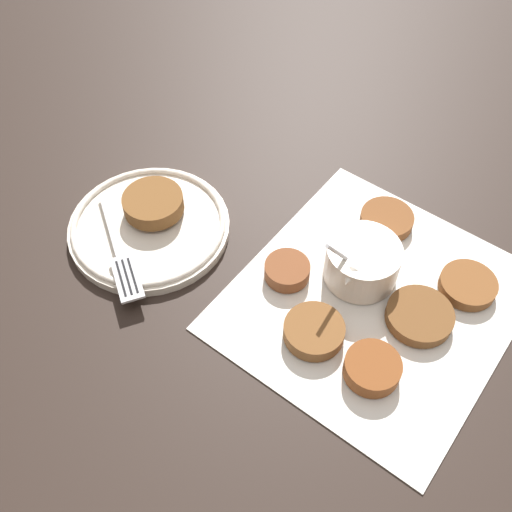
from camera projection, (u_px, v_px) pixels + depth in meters
The scene contains 12 objects.
ground_plane at pixel (383, 306), 0.72m from camera, with size 4.00×4.00×0.00m, color black.
napkin at pixel (372, 303), 0.72m from camera, with size 0.37×0.35×0.00m.
sauce_bowl at pixel (362, 264), 0.72m from camera, with size 0.10×0.09×0.09m.
fritter_0 at pixel (372, 368), 0.65m from camera, with size 0.06×0.06×0.02m.
fritter_1 at pixel (314, 331), 0.68m from camera, with size 0.07×0.07×0.02m.
fritter_2 at pixel (419, 317), 0.70m from camera, with size 0.08×0.08×0.02m.
fritter_3 at pixel (468, 285), 0.72m from camera, with size 0.07×0.07×0.01m.
fritter_4 at pixel (287, 270), 0.74m from camera, with size 0.06×0.06×0.02m.
fritter_5 at pixel (387, 219), 0.79m from camera, with size 0.07×0.07×0.02m.
serving_plate at pixel (149, 226), 0.78m from camera, with size 0.21×0.21×0.02m.
fritter_on_plate at pixel (153, 203), 0.78m from camera, with size 0.08×0.08×0.02m.
fork at pixel (121, 256), 0.74m from camera, with size 0.13×0.15×0.00m.
Camera 1 is at (0.41, 0.06, 0.61)m, focal length 42.00 mm.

